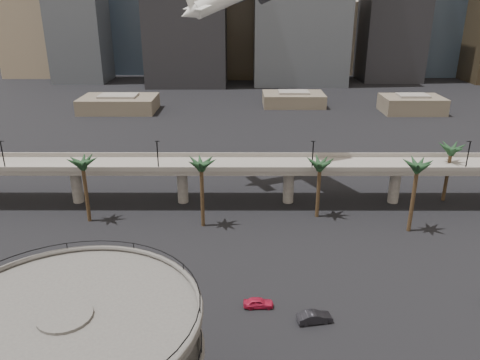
{
  "coord_description": "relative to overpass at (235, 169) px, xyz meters",
  "views": [
    {
      "loc": [
        1.09,
        -34.91,
        39.86
      ],
      "look_at": [
        0.98,
        28.0,
        15.43
      ],
      "focal_mm": 35.0,
      "sensor_mm": 36.0,
      "label": 1
    }
  ],
  "objects": [
    {
      "name": "overpass",
      "position": [
        0.0,
        0.0,
        0.0
      ],
      "size": [
        130.0,
        9.3,
        14.7
      ],
      "color": "slate",
      "rests_on": "ground"
    },
    {
      "name": "palm_trees",
      "position": [
        11.58,
        -7.82,
        3.96
      ],
      "size": [
        76.4,
        18.4,
        14.0
      ],
      "color": "#4E3621",
      "rests_on": "ground"
    },
    {
      "name": "low_buildings",
      "position": [
        6.89,
        87.3,
        -4.48
      ],
      "size": [
        135.0,
        27.5,
        6.8
      ],
      "color": "brown",
      "rests_on": "ground"
    },
    {
      "name": "car_a",
      "position": [
        3.53,
        -35.92,
        -6.63
      ],
      "size": [
        4.21,
        1.81,
        1.41
      ],
      "primitive_type": "imported",
      "rotation": [
        0.0,
        0.0,
        1.6
      ],
      "color": "#C21B3F",
      "rests_on": "ground"
    },
    {
      "name": "car_b",
      "position": [
        10.82,
        -39.15,
        -6.57
      ],
      "size": [
        4.91,
        2.48,
        1.55
      ],
      "primitive_type": "imported",
      "rotation": [
        0.0,
        0.0,
        1.76
      ],
      "color": "black",
      "rests_on": "ground"
    }
  ]
}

